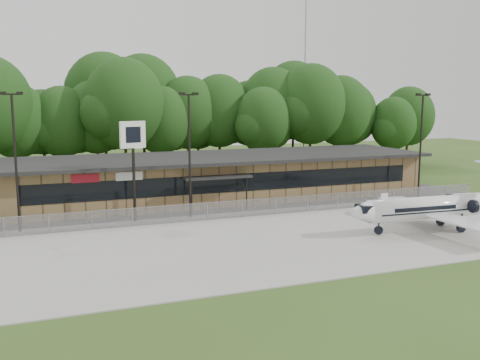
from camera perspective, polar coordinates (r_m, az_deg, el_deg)
name	(u,v)px	position (r m, az deg, el deg)	size (l,w,h in m)	color
ground	(354,271)	(31.63, 12.05, -9.46)	(160.00, 160.00, 0.00)	#344D1B
apron	(291,237)	(38.28, 5.48, -6.04)	(64.00, 18.00, 0.08)	#9E9B93
parking_lot	(235,207)	(48.56, -0.59, -2.85)	(50.00, 9.00, 0.06)	#383835
terminal	(219,177)	(52.31, -2.30, 0.36)	(41.00, 11.65, 4.30)	olive
fence	(254,208)	(44.31, 1.45, -2.99)	(46.00, 0.04, 1.52)	gray
treeline	(173,116)	(69.14, -7.18, 6.77)	(72.00, 12.00, 15.00)	#173711
radio_mast	(305,80)	(82.71, 6.91, 10.54)	(0.20, 0.20, 25.00)	gray
light_pole_left	(15,151)	(41.77, -22.87, 2.83)	(1.55, 0.30, 10.23)	black
light_pole_mid	(189,146)	(43.34, -5.42, 3.66)	(1.55, 0.30, 10.23)	black
light_pole_right	(421,138)	(54.25, 18.74, 4.25)	(1.55, 0.30, 10.23)	black
business_jet	(437,208)	(42.04, 20.25, -2.79)	(14.73, 13.11, 4.96)	white
pole_sign	(133,145)	(42.63, -11.35, 3.65)	(2.09, 0.75, 8.01)	black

